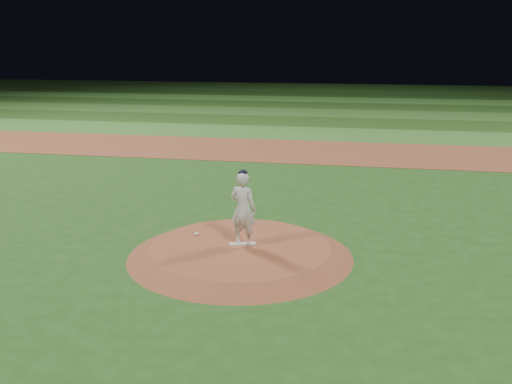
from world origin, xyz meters
TOP-DOWN VIEW (x-y plane):
  - ground at (0.00, 0.00)m, footprint 120.00×120.00m
  - infield_dirt_band at (0.00, 14.00)m, footprint 70.00×6.00m
  - outfield_stripe_0 at (0.00, 19.50)m, footprint 70.00×5.00m
  - outfield_stripe_1 at (0.00, 24.50)m, footprint 70.00×5.00m
  - outfield_stripe_2 at (0.00, 29.50)m, footprint 70.00×5.00m
  - outfield_stripe_3 at (0.00, 34.50)m, footprint 70.00×5.00m
  - outfield_stripe_4 at (0.00, 39.50)m, footprint 70.00×5.00m
  - outfield_stripe_5 at (0.00, 44.50)m, footprint 70.00×5.00m
  - pitchers_mound at (0.00, 0.00)m, footprint 5.50×5.50m
  - pitching_rubber at (0.03, 0.12)m, footprint 0.68×0.33m
  - rosin_bag at (-1.29, 0.58)m, footprint 0.13×0.13m
  - pitcher_on_mound at (0.05, 0.11)m, footprint 0.76×0.60m

SIDE VIEW (x-z plane):
  - ground at x=0.00m, z-range 0.00..0.00m
  - outfield_stripe_0 at x=0.00m, z-range 0.00..0.02m
  - outfield_stripe_1 at x=0.00m, z-range 0.00..0.02m
  - outfield_stripe_2 at x=0.00m, z-range 0.00..0.02m
  - outfield_stripe_3 at x=0.00m, z-range 0.00..0.02m
  - outfield_stripe_4 at x=0.00m, z-range 0.00..0.02m
  - outfield_stripe_5 at x=0.00m, z-range 0.00..0.02m
  - infield_dirt_band at x=0.00m, z-range 0.00..0.02m
  - pitchers_mound at x=0.00m, z-range 0.00..0.25m
  - pitching_rubber at x=0.03m, z-range 0.25..0.28m
  - rosin_bag at x=-1.29m, z-range 0.25..0.32m
  - pitcher_on_mound at x=0.05m, z-range 0.23..2.12m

